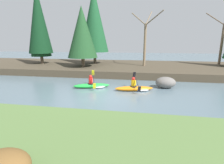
# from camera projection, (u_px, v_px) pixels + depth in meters

# --- Properties ---
(ground_plane) EXTENTS (90.00, 90.00, 0.00)m
(ground_plane) POSITION_uv_depth(u_px,v_px,m) (101.00, 97.00, 11.01)
(ground_plane) COLOR slate
(riverbank_near) EXTENTS (44.00, 5.00, 0.68)m
(riverbank_near) POSITION_uv_depth(u_px,v_px,m) (52.00, 152.00, 5.03)
(riverbank_near) COLOR #56753D
(riverbank_near) RESTS_ON ground
(riverbank_far) EXTENTS (44.00, 10.71, 0.69)m
(riverbank_far) POSITION_uv_depth(u_px,v_px,m) (121.00, 67.00, 21.32)
(riverbank_far) COLOR #473D2D
(riverbank_far) RESTS_ON ground
(conifer_tree_far_left) EXTENTS (2.48, 2.48, 8.33)m
(conifer_tree_far_left) POSITION_uv_depth(u_px,v_px,m) (39.00, 26.00, 21.45)
(conifer_tree_far_left) COLOR #7A664C
(conifer_tree_far_left) RESTS_ON riverbank_far
(conifer_tree_left) EXTENTS (2.87, 2.87, 9.26)m
(conifer_tree_left) POSITION_uv_depth(u_px,v_px,m) (38.00, 20.00, 21.02)
(conifer_tree_left) COLOR brown
(conifer_tree_left) RESTS_ON riverbank_far
(conifer_tree_mid_left) EXTENTS (3.25, 3.25, 6.45)m
(conifer_tree_mid_left) POSITION_uv_depth(u_px,v_px,m) (82.00, 32.00, 18.70)
(conifer_tree_mid_left) COLOR brown
(conifer_tree_mid_left) RESTS_ON riverbank_far
(conifer_tree_centre) EXTENTS (3.46, 3.46, 9.07)m
(conifer_tree_centre) POSITION_uv_depth(u_px,v_px,m) (94.00, 20.00, 21.08)
(conifer_tree_centre) COLOR brown
(conifer_tree_centre) RESTS_ON riverbank_far
(bare_tree_upstream) EXTENTS (3.44, 3.40, 6.23)m
(bare_tree_upstream) POSITION_uv_depth(u_px,v_px,m) (145.00, 40.00, 19.70)
(bare_tree_upstream) COLOR #7A664C
(bare_tree_upstream) RESTS_ON riverbank_far
(bare_tree_mid_upstream) EXTENTS (3.49, 3.45, 6.32)m
(bare_tree_mid_upstream) POSITION_uv_depth(u_px,v_px,m) (222.00, 39.00, 20.32)
(bare_tree_mid_upstream) COLOR brown
(bare_tree_mid_upstream) RESTS_ON riverbank_far
(kayaker_lead) EXTENTS (2.79, 2.05, 1.20)m
(kayaker_lead) POSITION_uv_depth(u_px,v_px,m) (135.00, 88.00, 12.47)
(kayaker_lead) COLOR orange
(kayaker_lead) RESTS_ON ground
(kayaker_middle) EXTENTS (2.75, 2.02, 1.20)m
(kayaker_middle) POSITION_uv_depth(u_px,v_px,m) (93.00, 85.00, 13.27)
(kayaker_middle) COLOR green
(kayaker_middle) RESTS_ON ground
(boulder_midstream) EXTENTS (1.49, 1.17, 0.84)m
(boulder_midstream) POSITION_uv_depth(u_px,v_px,m) (166.00, 82.00, 13.22)
(boulder_midstream) COLOR slate
(boulder_midstream) RESTS_ON ground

